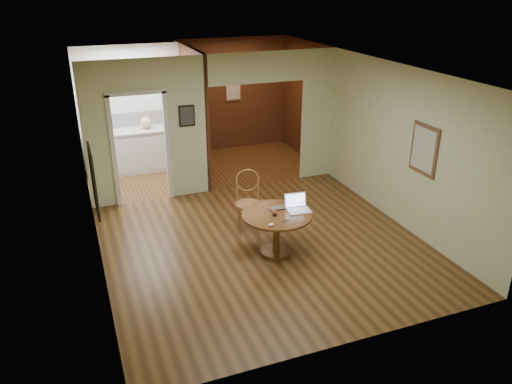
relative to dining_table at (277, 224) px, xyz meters
name	(u,v)px	position (x,y,z in m)	size (l,w,h in m)	color
floor	(265,246)	(-0.09, 0.24, -0.50)	(5.00, 5.00, 0.00)	#442B13
room_shell	(187,123)	(-0.55, 3.34, 0.79)	(5.20, 7.50, 5.00)	silver
dining_table	(277,224)	(0.00, 0.00, 0.00)	(1.08, 1.08, 0.67)	brown
chair	(248,197)	(-0.12, 0.95, 0.08)	(0.54, 0.54, 1.05)	#8F5C33
open_laptop	(297,206)	(0.35, 0.02, 0.24)	(0.37, 0.34, 0.25)	white
closed_laptop	(281,209)	(0.12, 0.12, 0.19)	(0.35, 0.22, 0.03)	#B5B5BA
mouse	(271,225)	(-0.24, -0.34, 0.20)	(0.10, 0.06, 0.04)	white
wine_glass	(275,213)	(-0.05, -0.05, 0.22)	(0.08, 0.08, 0.09)	white
pen	(285,221)	(0.02, -0.27, 0.18)	(0.01, 0.01, 0.16)	navy
kitchen_cabinet	(138,150)	(-1.44, 4.44, -0.03)	(2.06, 0.60, 0.94)	white
grocery_bag	(146,123)	(-1.20, 4.44, 0.57)	(0.26, 0.22, 0.26)	beige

